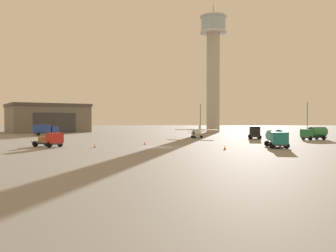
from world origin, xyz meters
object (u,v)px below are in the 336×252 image
at_px(truck_box_blue, 45,129).
at_px(truck_box_black, 255,132).
at_px(traffic_cone_near_left, 225,147).
at_px(traffic_cone_near_right, 145,143).
at_px(airplane_white, 197,132).
at_px(truck_fuel_tanker_teal, 276,137).
at_px(traffic_cone_mid_apron, 95,146).
at_px(light_post_west, 307,115).
at_px(truck_fuel_tanker_green, 315,133).
at_px(light_post_east, 200,116).
at_px(control_tower, 213,61).
at_px(truck_flatbed_red, 50,140).

height_order(truck_box_blue, truck_box_black, truck_box_blue).
distance_m(traffic_cone_near_left, traffic_cone_near_right, 16.63).
bearing_deg(traffic_cone_near_left, airplane_white, 95.18).
relative_size(truck_fuel_tanker_teal, traffic_cone_mid_apron, 10.96).
bearing_deg(truck_fuel_tanker_teal, truck_box_blue, -122.96).
bearing_deg(light_post_west, airplane_white, -148.59).
bearing_deg(traffic_cone_near_left, traffic_cone_near_right, 144.87).
distance_m(truck_box_blue, truck_box_black, 59.58).
bearing_deg(truck_fuel_tanker_green, truck_box_blue, -39.58).
height_order(light_post_east, traffic_cone_mid_apron, light_post_east).
bearing_deg(control_tower, traffic_cone_near_left, -93.67).
relative_size(truck_flatbed_red, light_post_west, 0.59).
bearing_deg(traffic_cone_near_right, airplane_white, 65.46).
height_order(truck_box_black, light_post_east, light_post_east).
height_order(light_post_west, light_post_east, light_post_west).
relative_size(truck_fuel_tanker_green, light_post_east, 0.67).
bearing_deg(truck_flatbed_red, traffic_cone_mid_apron, 25.78).
height_order(truck_fuel_tanker_teal, traffic_cone_mid_apron, truck_fuel_tanker_teal).
relative_size(truck_fuel_tanker_teal, truck_flatbed_red, 1.17).
bearing_deg(truck_fuel_tanker_green, traffic_cone_near_left, 23.39).
distance_m(airplane_white, truck_fuel_tanker_green, 27.43).
bearing_deg(control_tower, truck_fuel_tanker_teal, -86.03).
bearing_deg(control_tower, truck_box_blue, -153.59).
bearing_deg(light_post_east, control_tower, 71.72).
distance_m(truck_fuel_tanker_teal, light_post_east, 50.80).
height_order(truck_box_blue, traffic_cone_near_right, truck_box_blue).
relative_size(truck_flatbed_red, light_post_east, 0.63).
relative_size(truck_box_black, traffic_cone_mid_apron, 9.87).
height_order(truck_box_blue, traffic_cone_near_left, truck_box_blue).
bearing_deg(traffic_cone_mid_apron, light_post_west, 43.87).
height_order(truck_box_blue, light_post_east, light_post_east).
height_order(control_tower, light_post_west, control_tower).
distance_m(control_tower, truck_fuel_tanker_teal, 70.43).
bearing_deg(traffic_cone_near_right, light_post_west, 44.34).
bearing_deg(truck_fuel_tanker_green, light_post_west, -130.66).
bearing_deg(truck_box_black, truck_box_blue, 83.51).
bearing_deg(traffic_cone_near_right, truck_box_black, 38.75).
distance_m(truck_fuel_tanker_teal, truck_flatbed_red, 38.14).
distance_m(truck_flatbed_red, traffic_cone_near_left, 29.25).
bearing_deg(truck_box_blue, traffic_cone_near_left, -77.47).
height_order(traffic_cone_near_right, traffic_cone_mid_apron, traffic_cone_mid_apron).
bearing_deg(truck_box_blue, traffic_cone_near_right, -80.49).
relative_size(truck_fuel_tanker_green, truck_box_black, 1.01).
bearing_deg(light_post_west, truck_fuel_tanker_teal, -114.82).
distance_m(control_tower, light_post_west, 37.63).
xyz_separation_m(truck_box_black, traffic_cone_near_right, (-24.32, -19.52, -1.41)).
relative_size(truck_flatbed_red, traffic_cone_near_left, 8.46).
height_order(control_tower, traffic_cone_near_left, control_tower).
distance_m(truck_fuel_tanker_green, traffic_cone_near_left, 34.48).
bearing_deg(light_post_west, traffic_cone_mid_apron, -136.13).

